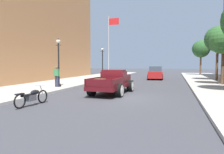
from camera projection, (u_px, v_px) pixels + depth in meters
name	position (u px, v px, depth m)	size (l,w,h in m)	color
ground_plane	(117.00, 97.00, 12.47)	(140.00, 140.00, 0.00)	#3D3D42
sidewalk_left	(18.00, 91.00, 14.57)	(5.50, 64.00, 0.15)	#ADA89E
building_left_brick	(2.00, 25.00, 24.09)	(12.00, 24.00, 12.93)	#B27A4C
hotrod_truck_maroon	(113.00, 82.00, 14.08)	(2.32, 4.99, 1.58)	#510F14
motorcycle_parked	(32.00, 96.00, 9.82)	(0.62, 2.12, 0.93)	black
car_background_red	(155.00, 73.00, 26.49)	(2.08, 4.40, 1.65)	#AD1E1E
pedestrian_sidewalk_left	(57.00, 75.00, 16.45)	(0.53, 0.22, 1.65)	#232847
street_lamp_near	(59.00, 59.00, 16.43)	(0.50, 0.32, 3.85)	black
street_lamp_far	(102.00, 60.00, 24.97)	(0.50, 0.32, 3.85)	black
flagpole	(110.00, 39.00, 32.47)	(1.74, 0.16, 9.16)	#B2B2B7
street_tree_second	(223.00, 40.00, 18.18)	(2.52, 2.52, 5.21)	brown
street_tree_third	(218.00, 39.00, 22.81)	(2.81, 2.81, 5.95)	brown
street_tree_farthest	(201.00, 49.00, 33.99)	(2.81, 2.81, 5.65)	brown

